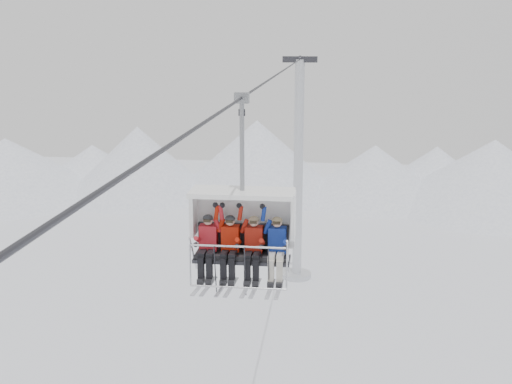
# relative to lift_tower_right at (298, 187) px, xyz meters

# --- Properties ---
(ridgeline) EXTENTS (72.00, 21.00, 7.00)m
(ridgeline) POSITION_rel_lift_tower_right_xyz_m (-1.58, 20.05, -2.94)
(ridgeline) COLOR white
(ridgeline) RESTS_ON ground
(lift_tower_right) EXTENTS (2.00, 1.80, 13.48)m
(lift_tower_right) POSITION_rel_lift_tower_right_xyz_m (0.00, 0.00, 0.00)
(lift_tower_right) COLOR silver
(lift_tower_right) RESTS_ON ground
(haul_cable) EXTENTS (0.06, 50.00, 0.06)m
(haul_cable) POSITION_rel_lift_tower_right_xyz_m (0.00, -22.00, 7.52)
(haul_cable) COLOR #2C2C31
(haul_cable) RESTS_ON lift_tower_left
(chairlift_carrier) EXTENTS (2.21, 1.17, 3.98)m
(chairlift_carrier) POSITION_rel_lift_tower_right_xyz_m (0.00, -24.42, 4.86)
(chairlift_carrier) COLOR black
(chairlift_carrier) RESTS_ON haul_cable
(skier_far_left) EXTENTS (0.38, 1.69, 1.52)m
(skier_far_left) POSITION_rel_lift_tower_right_xyz_m (-0.73, -24.72, 4.40)
(skier_far_left) COLOR red
(skier_far_left) RESTS_ON chairlift_carrier
(skier_center_left) EXTENTS (0.38, 1.69, 1.52)m
(skier_center_left) POSITION_rel_lift_tower_right_xyz_m (-0.25, -24.72, 4.40)
(skier_center_left) COLOR #B71A07
(skier_center_left) RESTS_ON chairlift_carrier
(skier_center_right) EXTENTS (0.38, 1.69, 1.52)m
(skier_center_right) POSITION_rel_lift_tower_right_xyz_m (0.26, -24.72, 4.40)
(skier_center_right) COLOR #A21B0E
(skier_center_right) RESTS_ON chairlift_carrier
(skier_far_right) EXTENTS (0.38, 1.69, 1.52)m
(skier_far_right) POSITION_rel_lift_tower_right_xyz_m (0.75, -24.72, 4.40)
(skier_far_right) COLOR navy
(skier_far_right) RESTS_ON chairlift_carrier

